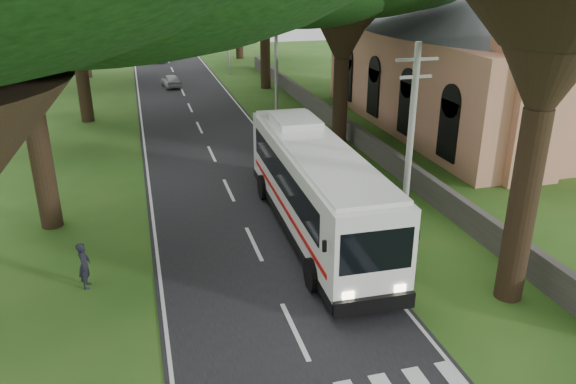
{
  "coord_description": "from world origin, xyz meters",
  "views": [
    {
      "loc": [
        -3.96,
        -11.76,
        10.41
      ],
      "look_at": [
        1.37,
        7.8,
        2.2
      ],
      "focal_mm": 35.0,
      "sensor_mm": 36.0,
      "label": 1
    }
  ],
  "objects": [
    {
      "name": "church",
      "position": [
        17.86,
        21.55,
        4.91
      ],
      "size": [
        14.0,
        24.0,
        11.6
      ],
      "color": "tan",
      "rests_on": "ground"
    },
    {
      "name": "road",
      "position": [
        0.0,
        25.0,
        0.01
      ],
      "size": [
        8.0,
        120.0,
        0.04
      ],
      "primitive_type": "cube",
      "color": "black",
      "rests_on": "ground"
    },
    {
      "name": "pedestrian",
      "position": [
        -6.27,
        6.4,
        0.84
      ],
      "size": [
        0.48,
        0.66,
        1.69
      ],
      "primitive_type": "imported",
      "rotation": [
        0.0,
        0.0,
        1.44
      ],
      "color": "black",
      "rests_on": "ground"
    },
    {
      "name": "pole_far",
      "position": [
        5.5,
        46.0,
        4.18
      ],
      "size": [
        1.6,
        0.24,
        8.0
      ],
      "color": "gray",
      "rests_on": "ground"
    },
    {
      "name": "pole_mid",
      "position": [
        5.5,
        26.0,
        4.18
      ],
      "size": [
        1.6,
        0.24,
        8.0
      ],
      "color": "gray",
      "rests_on": "ground"
    },
    {
      "name": "distant_car_c",
      "position": [
        1.61,
        64.27,
        0.71
      ],
      "size": [
        3.31,
        5.08,
        1.37
      ],
      "primitive_type": "imported",
      "rotation": [
        0.0,
        0.0,
        2.82
      ],
      "color": "#963115",
      "rests_on": "road"
    },
    {
      "name": "ground",
      "position": [
        0.0,
        0.0,
        0.0
      ],
      "size": [
        140.0,
        140.0,
        0.0
      ],
      "primitive_type": "plane",
      "color": "#244F16",
      "rests_on": "ground"
    },
    {
      "name": "distant_car_a",
      "position": [
        -0.8,
        40.63,
        0.62
      ],
      "size": [
        1.8,
        3.58,
        1.17
      ],
      "primitive_type": "imported",
      "rotation": [
        0.0,
        0.0,
        3.27
      ],
      "color": "#A7A7AC",
      "rests_on": "road"
    },
    {
      "name": "pole_near",
      "position": [
        5.5,
        6.0,
        4.18
      ],
      "size": [
        1.6,
        0.24,
        8.0
      ],
      "color": "gray",
      "rests_on": "ground"
    },
    {
      "name": "property_wall",
      "position": [
        9.0,
        24.0,
        0.6
      ],
      "size": [
        0.35,
        50.0,
        1.2
      ],
      "primitive_type": "cube",
      "color": "#383533",
      "rests_on": "ground"
    },
    {
      "name": "coach_bus",
      "position": [
        2.7,
        8.47,
        2.05
      ],
      "size": [
        3.27,
        12.98,
        3.81
      ],
      "rotation": [
        0.0,
        0.0,
        -0.02
      ],
      "color": "white",
      "rests_on": "ground"
    },
    {
      "name": "distant_car_b",
      "position": [
        -0.8,
        56.24,
        0.77
      ],
      "size": [
        2.66,
        4.77,
        1.49
      ],
      "primitive_type": "imported",
      "rotation": [
        0.0,
        0.0,
        -0.25
      ],
      "color": "navy",
      "rests_on": "road"
    }
  ]
}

